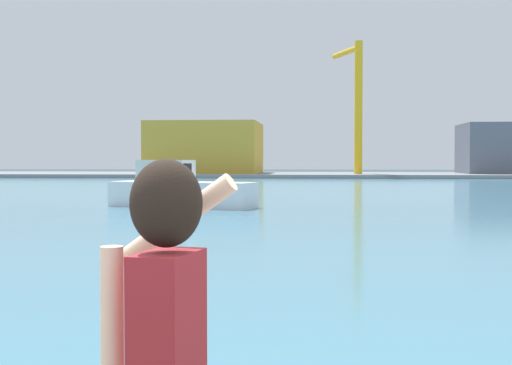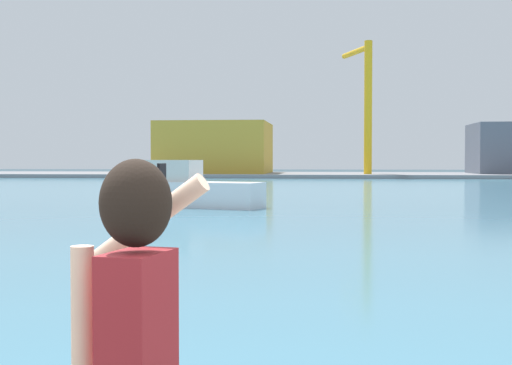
{
  "view_description": "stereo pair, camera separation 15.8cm",
  "coord_description": "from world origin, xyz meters",
  "px_view_note": "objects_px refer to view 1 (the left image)",
  "views": [
    {
      "loc": [
        0.73,
        -2.85,
        2.32
      ],
      "look_at": [
        -0.22,
        7.63,
        1.97
      ],
      "focal_mm": 49.69,
      "sensor_mm": 36.0,
      "label": 1
    },
    {
      "loc": [
        0.89,
        -2.83,
        2.32
      ],
      "look_at": [
        -0.22,
        7.63,
        1.97
      ],
      "focal_mm": 49.69,
      "sensor_mm": 36.0,
      "label": 2
    }
  ],
  "objects_px": {
    "warehouse_left": "(206,148)",
    "port_crane": "(356,97)",
    "person_photographer": "(166,333)",
    "boat_moored": "(179,190)"
  },
  "relations": [
    {
      "from": "warehouse_left",
      "to": "port_crane",
      "type": "bearing_deg",
      "value": -12.71
    },
    {
      "from": "person_photographer",
      "to": "port_crane",
      "type": "distance_m",
      "value": 88.42
    },
    {
      "from": "person_photographer",
      "to": "port_crane",
      "type": "bearing_deg",
      "value": 7.38
    },
    {
      "from": "boat_moored",
      "to": "warehouse_left",
      "type": "xyz_separation_m",
      "value": [
        -8.66,
        61.36,
        3.04
      ]
    },
    {
      "from": "person_photographer",
      "to": "port_crane",
      "type": "height_order",
      "value": "port_crane"
    },
    {
      "from": "boat_moored",
      "to": "person_photographer",
      "type": "bearing_deg",
      "value": -60.94
    },
    {
      "from": "port_crane",
      "to": "warehouse_left",
      "type": "bearing_deg",
      "value": 167.29
    },
    {
      "from": "warehouse_left",
      "to": "person_photographer",
      "type": "bearing_deg",
      "value": -80.86
    },
    {
      "from": "boat_moored",
      "to": "warehouse_left",
      "type": "distance_m",
      "value": 62.05
    },
    {
      "from": "warehouse_left",
      "to": "boat_moored",
      "type": "bearing_deg",
      "value": -81.97
    }
  ]
}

